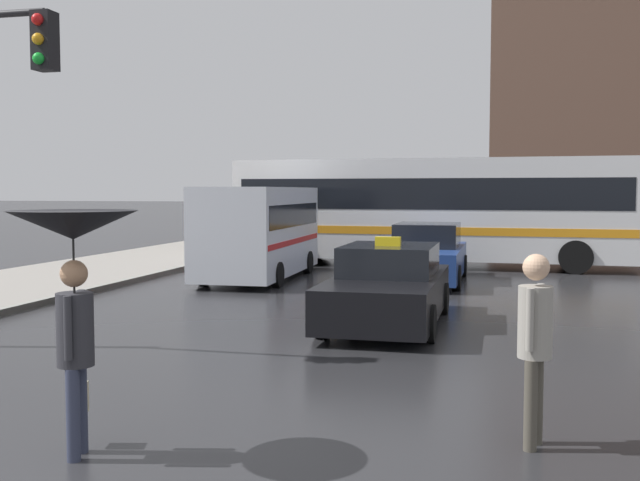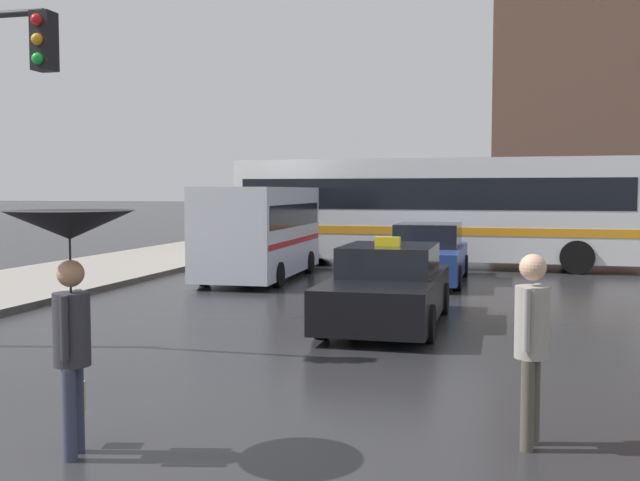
{
  "view_description": "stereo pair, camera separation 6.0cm",
  "coord_description": "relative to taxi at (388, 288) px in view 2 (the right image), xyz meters",
  "views": [
    {
      "loc": [
        4.04,
        -4.75,
        2.36
      ],
      "look_at": [
        0.63,
        9.21,
        1.4
      ],
      "focal_mm": 42.0,
      "sensor_mm": 36.0,
      "label": 1
    },
    {
      "loc": [
        4.1,
        -4.74,
        2.36
      ],
      "look_at": [
        0.63,
        9.21,
        1.4
      ],
      "focal_mm": 42.0,
      "sensor_mm": 36.0,
      "label": 2
    }
  ],
  "objects": [
    {
      "name": "pedestrian_man",
      "position": [
        2.25,
        -6.0,
        0.42
      ],
      "size": [
        0.38,
        0.46,
        1.79
      ],
      "rotation": [
        0.0,
        0.0,
        -1.85
      ],
      "color": "#4C473D",
      "rests_on": "ground_plane"
    },
    {
      "name": "sedan_red",
      "position": [
        0.05,
        6.37,
        0.04
      ],
      "size": [
        1.91,
        4.69,
        1.51
      ],
      "rotation": [
        0.0,
        0.0,
        3.14
      ],
      "color": "navy",
      "rests_on": "ground_plane"
    },
    {
      "name": "taxi",
      "position": [
        0.0,
        0.0,
        0.0
      ],
      "size": [
        1.91,
        4.53,
        1.55
      ],
      "rotation": [
        0.0,
        0.0,
        3.14
      ],
      "color": "black",
      "rests_on": "ground_plane"
    },
    {
      "name": "ambulance_van",
      "position": [
        -4.37,
        5.95,
        0.72
      ],
      "size": [
        2.21,
        5.55,
        2.45
      ],
      "rotation": [
        0.0,
        0.0,
        3.17
      ],
      "color": "silver",
      "rests_on": "ground_plane"
    },
    {
      "name": "city_bus",
      "position": [
        -0.27,
        10.54,
        1.2
      ],
      "size": [
        12.35,
        3.03,
        3.33
      ],
      "rotation": [
        0.0,
        0.0,
        -1.61
      ],
      "color": "silver",
      "rests_on": "ground_plane"
    },
    {
      "name": "pedestrian_with_umbrella",
      "position": [
        -1.69,
        -7.21,
        1.14
      ],
      "size": [
        1.12,
        1.12,
        2.19
      ],
      "rotation": [
        0.0,
        0.0,
        1.83
      ],
      "color": "#2D3347",
      "rests_on": "ground_plane"
    }
  ]
}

